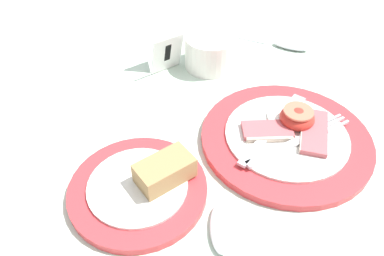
{
  "coord_description": "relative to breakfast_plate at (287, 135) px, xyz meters",
  "views": [
    {
      "loc": [
        -0.27,
        -0.24,
        0.4
      ],
      "look_at": [
        -0.06,
        0.1,
        0.02
      ],
      "focal_mm": 35.0,
      "sensor_mm": 36.0,
      "label": 1
    }
  ],
  "objects": [
    {
      "name": "number_card",
      "position": [
        -0.07,
        0.26,
        0.03
      ],
      "size": [
        0.06,
        0.05,
        0.07
      ],
      "rotation": [
        0.0,
        0.0,
        0.04
      ],
      "color": "white",
      "rests_on": "ground_plane"
    },
    {
      "name": "bread_plate",
      "position": [
        -0.23,
        0.03,
        0.0
      ],
      "size": [
        0.18,
        0.18,
        0.05
      ],
      "color": "red",
      "rests_on": "ground_plane"
    },
    {
      "name": "sugar_cup",
      "position": [
        0.02,
        0.23,
        0.02
      ],
      "size": [
        0.1,
        0.1,
        0.06
      ],
      "color": "white",
      "rests_on": "ground_plane"
    },
    {
      "name": "teaspoon_by_saucer",
      "position": [
        -0.19,
        -0.1,
        -0.01
      ],
      "size": [
        0.12,
        0.17,
        0.01
      ],
      "rotation": [
        0.0,
        0.0,
        0.99
      ],
      "color": "silver",
      "rests_on": "ground_plane"
    },
    {
      "name": "teaspoon_near_cup",
      "position": [
        0.17,
        0.22,
        -0.01
      ],
      "size": [
        0.12,
        0.17,
        0.01
      ],
      "rotation": [
        0.0,
        0.0,
        5.3
      ],
      "color": "silver",
      "rests_on": "ground_plane"
    },
    {
      "name": "ground_plane",
      "position": [
        -0.06,
        -0.02,
        -0.01
      ],
      "size": [
        3.0,
        3.0,
        0.0
      ],
      "primitive_type": "plane",
      "color": "#B7CCB7"
    },
    {
      "name": "breakfast_plate",
      "position": [
        0.0,
        0.0,
        0.0
      ],
      "size": [
        0.25,
        0.25,
        0.04
      ],
      "color": "red",
      "rests_on": "ground_plane"
    }
  ]
}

